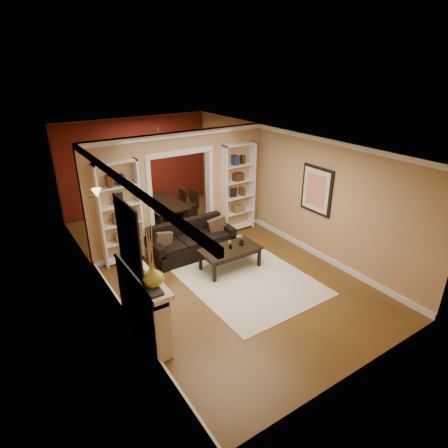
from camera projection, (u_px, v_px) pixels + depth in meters
floor at (208, 261)px, 8.47m from camera, size 8.00×8.00×0.00m
ceiling at (205, 141)px, 7.38m from camera, size 8.00×8.00×0.00m
wall_back at (137, 164)px, 10.98m from camera, size 8.00×0.00×8.00m
wall_front at (364, 297)px, 4.87m from camera, size 8.00×0.00×8.00m
wall_left at (100, 229)px, 6.79m from camera, size 0.00×8.00×8.00m
wall_right at (286, 187)px, 9.06m from camera, size 0.00×8.00×8.00m
partition_wall at (181, 190)px, 8.84m from camera, size 4.50×0.15×2.70m
red_back_panel at (137, 165)px, 10.97m from camera, size 4.44×0.04×2.64m
dining_window at (137, 158)px, 10.84m from camera, size 0.78×0.03×0.98m
area_rug at (242, 275)px, 7.88m from camera, size 2.37×3.28×0.01m
sofa at (192, 240)px, 8.58m from camera, size 1.97×0.85×0.77m
pillow_left at (164, 240)px, 8.14m from camera, size 0.39×0.14×0.38m
pillow_right at (218, 225)px, 8.83m from camera, size 0.44×0.19×0.43m
coffee_table at (230, 258)px, 8.07m from camera, size 1.28×0.69×0.48m
plant_left at (218, 248)px, 7.79m from camera, size 0.12×0.12×0.19m
plant_center at (230, 245)px, 7.94m from camera, size 0.13×0.13×0.18m
plant_right at (242, 241)px, 8.08m from camera, size 0.15×0.15×0.20m
bookshelf_left at (120, 213)px, 8.01m from camera, size 0.90×0.30×2.30m
bookshelf_right at (238, 188)px, 9.57m from camera, size 0.90×0.30×2.30m
fireplace at (144, 303)px, 6.04m from camera, size 0.32×1.70×1.16m
vase at (152, 276)px, 5.37m from camera, size 0.39×0.39×0.35m
mirror at (128, 237)px, 5.48m from camera, size 0.03×0.95×1.10m
wall_sconce at (94, 195)px, 7.07m from camera, size 0.18×0.18×0.22m
framed_art at (316, 190)px, 8.19m from camera, size 0.04×0.85×1.05m
dining_table at (164, 212)px, 10.34m from camera, size 1.71×0.95×0.60m
dining_chair_nw at (149, 214)px, 9.77m from camera, size 0.58×0.58×0.93m
dining_chair_ne at (186, 206)px, 10.32m from camera, size 0.59×0.59×0.93m
dining_chair_sw at (141, 210)px, 10.26m from camera, size 0.45×0.45×0.78m
dining_chair_se at (177, 202)px, 10.81m from camera, size 0.41×0.41×0.76m
chandelier at (153, 150)px, 9.71m from camera, size 0.50×0.50×0.30m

